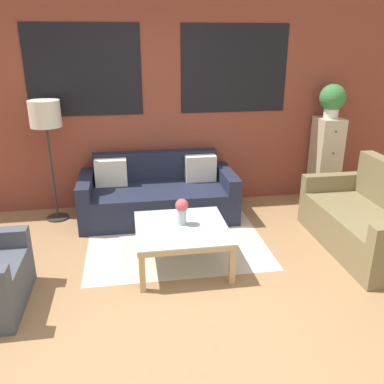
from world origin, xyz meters
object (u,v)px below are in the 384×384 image
at_px(floor_lamp, 46,119).
at_px(coffee_table, 182,232).
at_px(couch_dark, 158,195).
at_px(drawer_cabinet, 325,160).
at_px(settee_vintage, 370,222).
at_px(flower_vase, 182,209).
at_px(potted_plant, 332,99).

bearing_deg(floor_lamp, coffee_table, -44.16).
distance_m(couch_dark, drawer_cabinet, 2.39).
height_order(settee_vintage, floor_lamp, floor_lamp).
relative_size(settee_vintage, floor_lamp, 1.06).
bearing_deg(coffee_table, settee_vintage, 0.56).
distance_m(settee_vintage, flower_vase, 2.06).
xyz_separation_m(settee_vintage, potted_plant, (0.17, 1.46, 1.11)).
bearing_deg(coffee_table, potted_plant, 33.64).
bearing_deg(settee_vintage, potted_plant, 83.18).
distance_m(potted_plant, flower_vase, 2.76).
bearing_deg(coffee_table, flower_vase, 77.56).
distance_m(settee_vintage, potted_plant, 1.84).
bearing_deg(settee_vintage, floor_lamp, 158.59).
xyz_separation_m(couch_dark, flower_vase, (0.15, -1.21, 0.30)).
bearing_deg(drawer_cabinet, settee_vintage, -96.82).
bearing_deg(floor_lamp, drawer_cabinet, 1.54).
bearing_deg(settee_vintage, flower_vase, 178.95).
xyz_separation_m(settee_vintage, floor_lamp, (-3.47, 1.36, 0.97)).
bearing_deg(floor_lamp, potted_plant, 1.54).
distance_m(couch_dark, coffee_table, 1.28).
height_order(floor_lamp, flower_vase, floor_lamp).
bearing_deg(potted_plant, floor_lamp, -178.46).
bearing_deg(couch_dark, settee_vintage, -29.72).
distance_m(couch_dark, floor_lamp, 1.64).
relative_size(couch_dark, coffee_table, 2.14).
relative_size(couch_dark, settee_vintage, 1.22).
relative_size(couch_dark, drawer_cabinet, 1.66).
bearing_deg(flower_vase, coffee_table, -102.44).
height_order(coffee_table, floor_lamp, floor_lamp).
xyz_separation_m(couch_dark, drawer_cabinet, (2.36, 0.21, 0.31)).
height_order(settee_vintage, flower_vase, settee_vintage).
bearing_deg(settee_vintage, couch_dark, 150.28).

